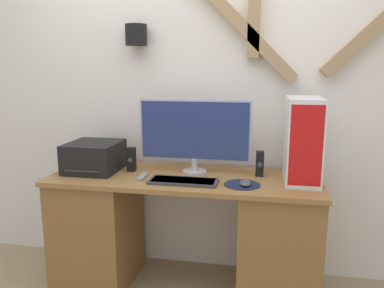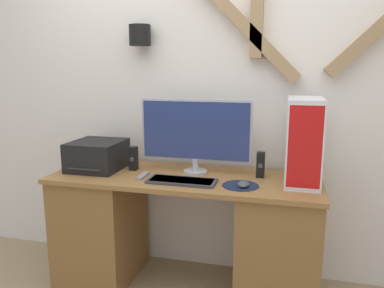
{
  "view_description": "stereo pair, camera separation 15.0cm",
  "coord_description": "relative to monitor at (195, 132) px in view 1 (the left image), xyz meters",
  "views": [
    {
      "loc": [
        0.49,
        -1.99,
        1.49
      ],
      "look_at": [
        0.05,
        0.31,
        1.01
      ],
      "focal_mm": 35.0,
      "sensor_mm": 36.0,
      "label": 1
    },
    {
      "loc": [
        0.64,
        -1.95,
        1.49
      ],
      "look_at": [
        0.05,
        0.31,
        1.01
      ],
      "focal_mm": 35.0,
      "sensor_mm": 36.0,
      "label": 2
    }
  ],
  "objects": [
    {
      "name": "remote_control",
      "position": [
        -0.3,
        -0.19,
        -0.27
      ],
      "size": [
        0.04,
        0.16,
        0.02
      ],
      "color": "gray",
      "rests_on": "desk"
    },
    {
      "name": "computer_tower",
      "position": [
        0.68,
        -0.05,
        -0.02
      ],
      "size": [
        0.2,
        0.4,
        0.52
      ],
      "color": "white",
      "rests_on": "desk"
    },
    {
      "name": "speaker_left",
      "position": [
        -0.43,
        -0.04,
        -0.2
      ],
      "size": [
        0.05,
        0.06,
        0.16
      ],
      "color": "black",
      "rests_on": "desk"
    },
    {
      "name": "monitor",
      "position": [
        0.0,
        0.0,
        0.0
      ],
      "size": [
        0.74,
        0.16,
        0.49
      ],
      "color": "#B7B7BC",
      "rests_on": "desk"
    },
    {
      "name": "printer",
      "position": [
        -0.68,
        -0.08,
        -0.18
      ],
      "size": [
        0.34,
        0.36,
        0.2
      ],
      "color": "black",
      "rests_on": "desk"
    },
    {
      "name": "desk",
      "position": [
        -0.05,
        -0.09,
        -0.66
      ],
      "size": [
        1.74,
        0.63,
        0.8
      ],
      "color": "olive",
      "rests_on": "ground_plane"
    },
    {
      "name": "mousepad",
      "position": [
        0.33,
        -0.22,
        -0.28
      ],
      "size": [
        0.22,
        0.22,
        0.0
      ],
      "color": "#19233D",
      "rests_on": "desk"
    },
    {
      "name": "speaker_right",
      "position": [
        0.43,
        0.0,
        -0.2
      ],
      "size": [
        0.05,
        0.06,
        0.16
      ],
      "color": "black",
      "rests_on": "desk"
    },
    {
      "name": "mouse",
      "position": [
        0.35,
        -0.24,
        -0.26
      ],
      "size": [
        0.07,
        0.1,
        0.03
      ],
      "color": "#4C4C51",
      "rests_on": "mousepad"
    },
    {
      "name": "wall_back",
      "position": [
        -0.04,
        0.27,
        0.29
      ],
      "size": [
        6.4,
        0.2,
        2.87
      ],
      "color": "white",
      "rests_on": "ground_plane"
    },
    {
      "name": "keyboard",
      "position": [
        -0.03,
        -0.24,
        -0.27
      ],
      "size": [
        0.42,
        0.17,
        0.02
      ],
      "color": "#3D3D42",
      "rests_on": "desk"
    }
  ]
}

